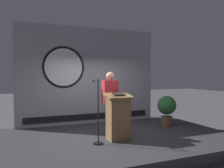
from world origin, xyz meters
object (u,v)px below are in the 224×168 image
(podium, at_px, (118,117))
(microphone_stand, at_px, (98,121))
(speaker_person, at_px, (110,103))
(potted_plant, at_px, (167,108))

(podium, relative_size, microphone_stand, 0.77)
(podium, height_order, speaker_person, speaker_person)
(podium, distance_m, microphone_stand, 0.59)
(microphone_stand, bearing_deg, podium, 10.05)
(podium, relative_size, potted_plant, 1.23)
(speaker_person, bearing_deg, podium, -87.37)
(podium, distance_m, speaker_person, 0.56)
(potted_plant, bearing_deg, speaker_person, -169.94)
(potted_plant, bearing_deg, microphone_stand, -160.17)
(speaker_person, bearing_deg, microphone_stand, -133.59)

